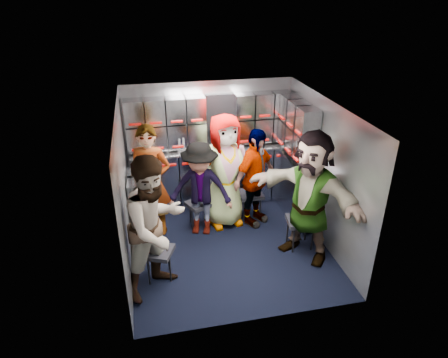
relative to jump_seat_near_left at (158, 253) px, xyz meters
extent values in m
plane|color=black|center=(1.05, 0.52, -0.39)|extent=(3.00, 3.00, 0.00)
cube|color=gray|center=(1.05, 2.02, 0.66)|extent=(2.80, 0.04, 2.10)
cube|color=gray|center=(-0.35, 0.52, 0.66)|extent=(0.04, 3.00, 2.10)
cube|color=gray|center=(2.45, 0.52, 0.66)|extent=(0.04, 3.00, 2.10)
cube|color=silver|center=(1.05, 0.52, 1.71)|extent=(2.80, 3.00, 0.02)
cube|color=#8D939C|center=(1.05, 1.81, 0.11)|extent=(2.68, 0.38, 0.99)
cube|color=#8D939C|center=(-0.14, 1.08, 0.11)|extent=(0.38, 0.76, 0.99)
cube|color=#AEB0B5|center=(1.05, 1.81, 0.63)|extent=(2.68, 0.42, 0.03)
cube|color=#8D939C|center=(1.05, 1.87, 1.10)|extent=(2.68, 0.28, 0.82)
cube|color=#8D939C|center=(2.30, 1.22, 1.10)|extent=(0.28, 1.00, 0.82)
cube|color=#8D939C|center=(2.30, 1.12, 0.11)|extent=(0.28, 1.20, 1.00)
cube|color=#9F0B07|center=(1.05, 1.61, 0.49)|extent=(2.60, 0.02, 0.03)
cube|color=black|center=(0.00, 0.00, 0.02)|extent=(0.48, 0.47, 0.06)
cylinder|color=black|center=(-0.14, -0.12, -0.19)|extent=(0.02, 0.02, 0.39)
cylinder|color=black|center=(0.14, -0.12, -0.19)|extent=(0.02, 0.02, 0.39)
cylinder|color=black|center=(-0.14, 0.12, -0.19)|extent=(0.02, 0.02, 0.39)
cylinder|color=black|center=(0.14, 0.12, -0.19)|extent=(0.02, 0.02, 0.39)
cube|color=black|center=(0.71, 1.12, 0.00)|extent=(0.46, 0.45, 0.06)
cylinder|color=black|center=(0.58, 1.01, -0.20)|extent=(0.02, 0.02, 0.37)
cylinder|color=black|center=(0.84, 1.01, -0.20)|extent=(0.02, 0.02, 0.37)
cylinder|color=black|center=(0.58, 1.24, -0.20)|extent=(0.02, 0.02, 0.37)
cylinder|color=black|center=(0.84, 1.24, -0.20)|extent=(0.02, 0.02, 0.37)
cube|color=black|center=(1.13, 1.32, 0.02)|extent=(0.46, 0.45, 0.06)
cylinder|color=black|center=(0.99, 1.20, -0.19)|extent=(0.02, 0.02, 0.39)
cylinder|color=black|center=(1.27, 1.20, -0.19)|extent=(0.02, 0.02, 0.39)
cylinder|color=black|center=(0.99, 1.44, -0.19)|extent=(0.02, 0.02, 0.39)
cylinder|color=black|center=(1.27, 1.44, -0.19)|extent=(0.02, 0.02, 0.39)
cube|color=black|center=(1.58, 1.23, 0.02)|extent=(0.37, 0.35, 0.06)
cylinder|color=black|center=(1.44, 1.11, -0.19)|extent=(0.02, 0.02, 0.39)
cylinder|color=black|center=(1.72, 1.11, -0.19)|extent=(0.02, 0.02, 0.39)
cylinder|color=black|center=(1.44, 1.34, -0.19)|extent=(0.02, 0.02, 0.39)
cylinder|color=black|center=(1.72, 1.34, -0.19)|extent=(0.02, 0.02, 0.39)
cube|color=black|center=(2.06, 0.26, 0.04)|extent=(0.44, 0.42, 0.06)
cylinder|color=black|center=(1.92, 0.14, -0.18)|extent=(0.02, 0.02, 0.41)
cylinder|color=black|center=(2.21, 0.14, -0.18)|extent=(0.02, 0.02, 0.41)
cylinder|color=black|center=(1.92, 0.39, -0.18)|extent=(0.02, 0.02, 0.41)
cylinder|color=black|center=(2.21, 0.39, -0.18)|extent=(0.02, 0.02, 0.41)
imported|color=black|center=(0.00, 1.11, 0.48)|extent=(0.73, 0.59, 1.73)
imported|color=black|center=(0.00, -0.18, 0.52)|extent=(1.12, 1.09, 1.82)
imported|color=black|center=(0.71, 0.94, 0.36)|extent=(1.09, 0.82, 1.49)
imported|color=black|center=(1.13, 1.14, 0.52)|extent=(0.97, 0.72, 1.82)
imported|color=black|center=(1.58, 1.05, 0.41)|extent=(0.97, 0.87, 1.59)
imported|color=black|center=(2.06, 0.08, 0.54)|extent=(1.49, 1.71, 1.87)
cylinder|color=white|center=(0.51, 1.76, 0.76)|extent=(0.07, 0.07, 0.24)
cylinder|color=white|center=(0.58, 1.76, 0.77)|extent=(0.07, 0.07, 0.25)
cylinder|color=white|center=(1.78, 1.76, 0.77)|extent=(0.06, 0.06, 0.25)
cylinder|color=beige|center=(-0.18, 1.75, 0.69)|extent=(0.08, 0.08, 0.09)
cylinder|color=beige|center=(2.30, 1.75, 0.69)|extent=(0.07, 0.07, 0.11)
camera|label=1|loc=(-0.03, -4.24, 3.15)|focal=32.00mm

